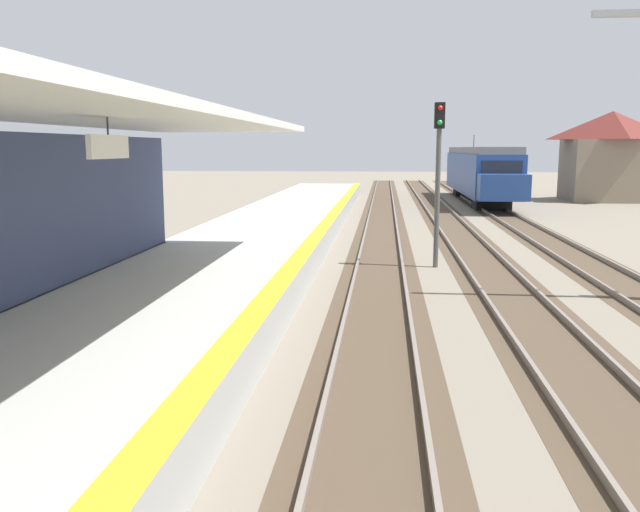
# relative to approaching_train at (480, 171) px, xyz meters

# --- Properties ---
(station_platform) EXTENTS (5.00, 80.00, 0.91)m
(station_platform) POSITION_rel_approaching_train_xyz_m (-11.20, -33.21, -1.73)
(station_platform) COLOR #A8A8A3
(station_platform) RESTS_ON ground
(track_pair_nearest_platform) EXTENTS (2.34, 120.00, 0.16)m
(track_pair_nearest_platform) POSITION_rel_approaching_train_xyz_m (-6.80, -29.21, -2.13)
(track_pair_nearest_platform) COLOR #4C3D2D
(track_pair_nearest_platform) RESTS_ON ground
(track_pair_middle) EXTENTS (2.34, 120.00, 0.16)m
(track_pair_middle) POSITION_rel_approaching_train_xyz_m (-3.40, -29.21, -2.13)
(track_pair_middle) COLOR #4C3D2D
(track_pair_middle) RESTS_ON ground
(track_pair_far_side) EXTENTS (2.34, 120.00, 0.16)m
(track_pair_far_side) POSITION_rel_approaching_train_xyz_m (-0.00, -29.21, -2.13)
(track_pair_far_side) COLOR #4C3D2D
(track_pair_far_side) RESTS_ON ground
(approaching_train) EXTENTS (2.93, 19.60, 4.76)m
(approaching_train) POSITION_rel_approaching_train_xyz_m (0.00, 0.00, 0.00)
(approaching_train) COLOR navy
(approaching_train) RESTS_ON ground
(rail_signal_post) EXTENTS (0.32, 0.34, 5.20)m
(rail_signal_post) POSITION_rel_approaching_train_xyz_m (-5.02, -26.47, 1.02)
(rail_signal_post) COLOR #4C4C4C
(rail_signal_post) RESTS_ON ground
(distant_trackside_house) EXTENTS (6.60, 5.28, 6.40)m
(distant_trackside_house) POSITION_rel_approaching_train_xyz_m (9.44, 2.02, 1.16)
(distant_trackside_house) COLOR #7F705B
(distant_trackside_house) RESTS_ON ground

